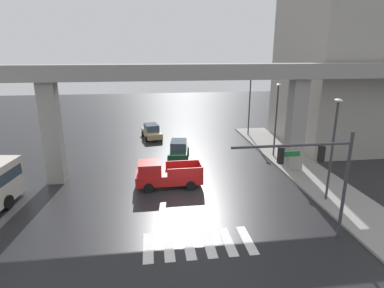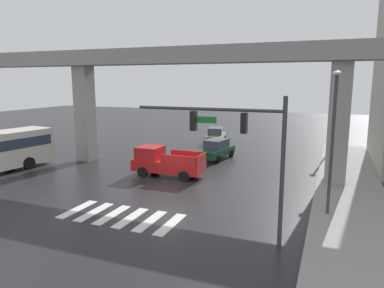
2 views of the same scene
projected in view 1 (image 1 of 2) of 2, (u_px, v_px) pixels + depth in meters
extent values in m
plane|color=#232326|center=(187.00, 201.00, 22.38)|extent=(120.00, 120.00, 0.00)
cube|color=silver|center=(148.00, 247.00, 17.05)|extent=(0.55, 2.80, 0.01)
cube|color=silver|center=(169.00, 246.00, 17.19)|extent=(0.55, 2.80, 0.01)
cube|color=silver|center=(189.00, 244.00, 17.33)|extent=(0.55, 2.80, 0.01)
cube|color=silver|center=(208.00, 243.00, 17.47)|extent=(0.55, 2.80, 0.01)
cube|color=silver|center=(228.00, 241.00, 17.61)|extent=(0.55, 2.80, 0.01)
cube|color=silver|center=(247.00, 240.00, 17.75)|extent=(0.55, 2.80, 0.01)
cube|color=gray|center=(179.00, 72.00, 24.60)|extent=(56.36, 2.07, 1.20)
cube|color=gray|center=(52.00, 133.00, 24.63)|extent=(1.30, 1.30, 8.01)
cube|color=gray|center=(296.00, 126.00, 27.18)|extent=(1.30, 1.30, 8.01)
cube|color=gray|center=(318.00, 181.00, 25.65)|extent=(4.00, 36.00, 0.15)
cube|color=red|center=(169.00, 177.00, 24.53)|extent=(5.12, 1.95, 0.80)
cube|color=red|center=(150.00, 168.00, 24.09)|extent=(1.72, 1.76, 0.90)
cube|color=#3F5160|center=(143.00, 168.00, 24.02)|extent=(0.12, 1.67, 0.77)
cube|color=red|center=(185.00, 172.00, 23.66)|extent=(2.65, 0.13, 0.60)
cube|color=red|center=(182.00, 164.00, 25.32)|extent=(2.65, 0.13, 0.60)
cube|color=red|center=(201.00, 167.00, 24.67)|extent=(0.12, 1.75, 0.60)
cylinder|color=black|center=(149.00, 188.00, 23.57)|extent=(0.76, 0.29, 0.76)
cylinder|color=black|center=(148.00, 179.00, 25.28)|extent=(0.76, 0.29, 0.76)
cylinder|color=black|center=(191.00, 185.00, 24.00)|extent=(0.76, 0.29, 0.76)
cylinder|color=black|center=(188.00, 176.00, 25.71)|extent=(0.76, 0.29, 0.76)
cylinder|color=black|center=(8.00, 202.00, 21.13)|extent=(0.48, 1.00, 0.96)
cube|color=#14472D|center=(179.00, 152.00, 31.22)|extent=(2.38, 4.51, 0.64)
cube|color=#384756|center=(179.00, 144.00, 31.11)|extent=(1.81, 2.43, 0.76)
cylinder|color=black|center=(187.00, 159.00, 30.02)|extent=(0.33, 0.67, 0.64)
cylinder|color=black|center=(169.00, 159.00, 30.04)|extent=(0.33, 0.67, 0.64)
cylinder|color=black|center=(188.00, 151.00, 32.57)|extent=(0.33, 0.67, 0.64)
cylinder|color=black|center=(171.00, 151.00, 32.60)|extent=(0.33, 0.67, 0.64)
cube|color=tan|center=(152.00, 133.00, 38.20)|extent=(2.53, 4.55, 0.64)
cube|color=#384756|center=(151.00, 127.00, 38.10)|extent=(1.89, 2.48, 0.76)
cylinder|color=black|center=(161.00, 138.00, 37.34)|extent=(0.36, 0.67, 0.64)
cylinder|color=black|center=(147.00, 139.00, 36.82)|extent=(0.36, 0.67, 0.64)
cylinder|color=black|center=(156.00, 133.00, 39.77)|extent=(0.36, 0.67, 0.64)
cylinder|color=black|center=(143.00, 134.00, 39.25)|extent=(0.36, 0.67, 0.64)
cylinder|color=#38383D|center=(345.00, 187.00, 17.10)|extent=(0.18, 0.18, 6.20)
cylinder|color=#38383D|center=(293.00, 145.00, 15.98)|extent=(6.40, 0.14, 0.14)
cube|color=black|center=(321.00, 154.00, 16.33)|extent=(0.24, 0.32, 0.84)
sphere|color=red|center=(322.00, 149.00, 16.26)|extent=(0.17, 0.17, 0.17)
cube|color=black|center=(281.00, 156.00, 16.05)|extent=(0.24, 0.32, 0.84)
sphere|color=red|center=(281.00, 151.00, 15.98)|extent=(0.17, 0.17, 0.17)
cube|color=#19722D|center=(290.00, 154.00, 16.09)|extent=(1.10, 0.04, 0.28)
cylinder|color=#38383D|center=(332.00, 154.00, 21.38)|extent=(0.16, 0.16, 7.00)
ellipsoid|color=beige|center=(339.00, 100.00, 20.36)|extent=(0.44, 0.70, 0.24)
cylinder|color=#38383D|center=(276.00, 123.00, 30.71)|extent=(0.16, 0.16, 7.00)
ellipsoid|color=beige|center=(279.00, 85.00, 29.68)|extent=(0.44, 0.70, 0.24)
cylinder|color=#38383D|center=(249.00, 108.00, 38.69)|extent=(0.16, 0.16, 7.00)
ellipsoid|color=beige|center=(251.00, 78.00, 37.67)|extent=(0.44, 0.70, 0.24)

